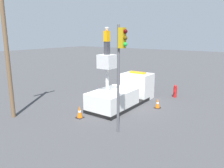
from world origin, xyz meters
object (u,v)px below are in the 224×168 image
traffic_cone_curbside (158,104)px  traffic_light_pole (121,59)px  worker (107,41)px  utility_pole (6,42)px  bucket_truck (123,94)px  fire_hydrant (175,91)px  traffic_cone_rear (80,112)px

traffic_cone_curbside → traffic_light_pole: bearing=-179.7°
worker → utility_pole: bearing=134.6°
bucket_truck → worker: (-1.99, 0.00, 3.97)m
utility_pole → bucket_truck: bearing=-34.8°
bucket_truck → fire_hydrant: 4.95m
worker → bucket_truck: bearing=0.0°
traffic_light_pole → fire_hydrant: bearing=-0.1°
fire_hydrant → traffic_cone_curbside: bearing=179.4°
traffic_light_pole → fire_hydrant: (8.42, -0.01, -3.51)m
traffic_cone_curbside → utility_pole: 10.82m
worker → traffic_cone_rear: (-1.91, 0.78, -4.46)m
traffic_light_pole → traffic_cone_rear: size_ratio=7.30×
traffic_light_pole → utility_pole: (-2.12, 6.90, 0.73)m
bucket_truck → traffic_cone_rear: bearing=168.7°
traffic_cone_rear → utility_pole: 6.17m
bucket_truck → fire_hydrant: size_ratio=5.80×
bucket_truck → traffic_cone_curbside: (0.78, -2.49, -0.52)m
traffic_cone_rear → fire_hydrant: bearing=-22.1°
worker → utility_pole: 6.15m
traffic_cone_curbside → worker: bearing=138.0°
worker → traffic_cone_curbside: bearing=-42.0°
traffic_light_pole → traffic_cone_rear: 4.94m
bucket_truck → traffic_light_pole: (-4.18, -2.52, 3.18)m
worker → utility_pole: size_ratio=0.20×
fire_hydrant → traffic_cone_rear: 8.79m
fire_hydrant → traffic_cone_curbside: (-3.46, 0.04, -0.19)m
traffic_light_pole → traffic_cone_curbside: (4.96, 0.03, -3.70)m
traffic_cone_rear → traffic_cone_curbside: size_ratio=1.11×
bucket_truck → traffic_cone_rear: 4.01m
fire_hydrant → traffic_cone_curbside: size_ratio=1.52×
traffic_cone_rear → traffic_cone_curbside: traffic_cone_rear is taller
bucket_truck → utility_pole: bearing=145.2°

